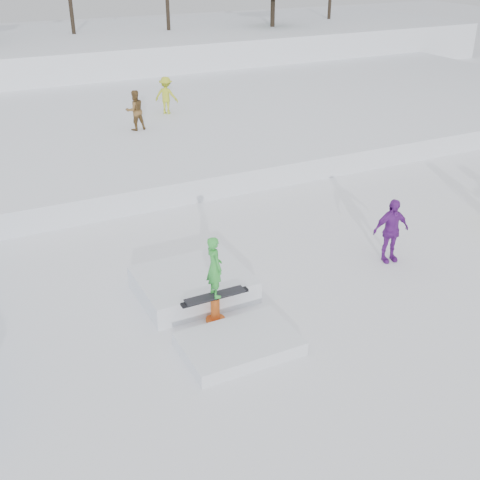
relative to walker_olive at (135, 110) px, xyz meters
name	(u,v)px	position (x,y,z in m)	size (l,w,h in m)	color
ground	(260,324)	(-1.50, -13.43, -1.60)	(120.00, 120.00, 0.00)	white
snow_berm	(29,58)	(-1.50, 16.57, -0.40)	(60.00, 14.00, 2.40)	white
snow_midrise	(86,128)	(-1.50, 2.57, -1.20)	(50.00, 18.00, 0.80)	white
walker_olive	(135,110)	(0.00, 0.00, 0.00)	(0.78, 0.61, 1.60)	brown
walker_ygreen	(166,95)	(2.02, 1.86, 0.01)	(1.04, 0.60, 1.61)	gold
spectator_purple	(391,230)	(3.00, -12.32, -0.72)	(1.03, 0.43, 1.76)	#6E218E
jib_rail_feature	(205,297)	(-2.34, -12.30, -1.30)	(2.60, 4.40, 2.11)	white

